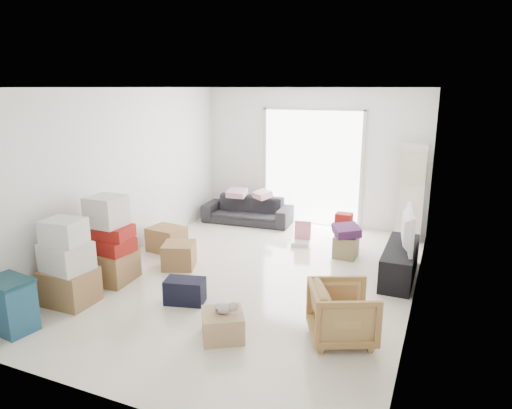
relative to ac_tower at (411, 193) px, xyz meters
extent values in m
cube|color=white|center=(-1.95, -2.65, -0.99)|extent=(4.50, 6.00, 0.24)
cube|color=white|center=(-1.95, -2.65, 1.95)|extent=(4.50, 6.00, 0.24)
cube|color=white|center=(-1.95, 0.47, 0.48)|extent=(4.50, 0.24, 2.70)
cube|color=white|center=(-1.95, -5.77, 0.48)|extent=(4.50, 0.24, 2.70)
cube|color=white|center=(-4.32, -2.65, 0.48)|extent=(0.24, 6.00, 2.70)
cube|color=white|center=(0.42, -2.65, 0.48)|extent=(0.24, 6.00, 2.70)
cube|color=white|center=(-1.95, 0.33, 0.27)|extent=(2.00, 0.01, 2.30)
cube|color=silver|center=(-2.95, 0.32, 0.27)|extent=(0.06, 0.04, 2.30)
cube|color=silver|center=(-0.95, 0.32, 0.27)|extent=(0.06, 0.04, 2.30)
cube|color=silver|center=(-1.95, 0.32, 1.42)|extent=(2.10, 0.04, 0.06)
cube|color=beige|center=(0.00, 0.00, 0.00)|extent=(0.45, 0.30, 1.75)
cube|color=black|center=(0.05, -1.83, -0.64)|extent=(0.42, 1.42, 0.47)
imported|color=black|center=(0.05, -1.83, -0.34)|extent=(0.69, 1.04, 0.13)
imported|color=#242328|center=(-3.14, -0.15, -0.52)|extent=(1.83, 0.66, 0.70)
cube|color=#E5A7B6|center=(-3.36, -0.19, -0.11)|extent=(0.43, 0.35, 0.13)
cube|color=#E5A7B6|center=(-2.83, -0.10, -0.12)|extent=(0.41, 0.40, 0.11)
imported|color=tan|center=(-0.34, -3.84, -0.52)|extent=(0.86, 0.89, 0.70)
cube|color=navy|center=(-3.85, -5.12, -0.73)|extent=(0.57, 0.44, 0.29)
cube|color=navy|center=(-3.85, -5.12, -0.44)|extent=(0.57, 0.44, 0.29)
cube|color=#0C333D|center=(-3.85, -5.12, -0.27)|extent=(0.59, 0.45, 0.04)
cube|color=olive|center=(-3.75, -4.34, -0.65)|extent=(0.62, 0.52, 0.46)
cube|color=white|center=(-3.75, -4.34, -0.24)|extent=(0.61, 0.52, 0.36)
cube|color=white|center=(-3.75, -4.34, 0.09)|extent=(0.50, 0.45, 0.31)
cube|color=olive|center=(-3.75, -3.57, -0.65)|extent=(0.66, 0.66, 0.44)
cube|color=#A72314|center=(-3.75, -3.57, -0.33)|extent=(0.71, 0.51, 0.20)
cube|color=#A72314|center=(-3.75, -3.57, -0.14)|extent=(0.68, 0.48, 0.18)
cube|color=white|center=(-3.75, -3.57, 0.16)|extent=(0.47, 0.45, 0.42)
cube|color=olive|center=(-3.72, -2.20, -0.67)|extent=(0.62, 0.53, 0.41)
cube|color=olive|center=(-3.12, -2.76, -0.68)|extent=(0.60, 0.60, 0.39)
cube|color=black|center=(-2.40, -3.75, -0.72)|extent=(0.56, 0.41, 0.32)
cube|color=#8B8851|center=(-0.85, -1.32, -0.70)|extent=(0.38, 0.38, 0.35)
cube|color=#472153|center=(-0.85, -1.32, -0.45)|extent=(0.53, 0.53, 0.14)
cylinder|color=#0824A9|center=(-1.02, -0.76, -0.51)|extent=(0.45, 0.45, 0.04)
cylinder|color=#0824A9|center=(-0.91, -0.65, -0.70)|extent=(0.04, 0.04, 0.34)
cylinder|color=#0824A9|center=(-1.13, -0.65, -0.70)|extent=(0.04, 0.04, 0.34)
cylinder|color=#0824A9|center=(-1.13, -0.87, -0.70)|extent=(0.04, 0.04, 0.34)
cylinder|color=#0824A9|center=(-0.91, -0.87, -0.70)|extent=(0.04, 0.04, 0.34)
cube|color=#A72314|center=(-1.02, -0.76, -0.39)|extent=(0.28, 0.22, 0.20)
cube|color=silver|center=(-1.70, -1.06, -0.84)|extent=(0.36, 0.33, 0.08)
cube|color=pink|center=(-1.70, -0.94, -0.63)|extent=(0.29, 0.10, 0.34)
cube|color=tan|center=(-1.56, -4.32, -0.73)|extent=(0.62, 0.62, 0.30)
ellipsoid|color=#B2ADA8|center=(-1.56, -4.32, -0.52)|extent=(0.21, 0.14, 0.11)
cube|color=#CA1B41|center=(-1.56, -4.32, -0.52)|extent=(0.17, 0.16, 0.03)
sphere|color=#B2ADA8|center=(-1.44, -4.29, -0.49)|extent=(0.11, 0.11, 0.11)
camera|label=1|loc=(0.57, -8.36, 1.83)|focal=32.00mm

